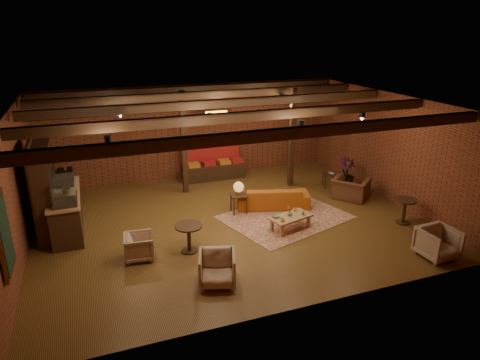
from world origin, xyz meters
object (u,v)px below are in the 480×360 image
object	(u,v)px
side_table_lamp	(239,189)
round_table_right	(405,207)
plant_tall	(349,144)
round_table_left	(189,234)
armchair_right	(351,185)
coffee_table	(290,218)
sofa	(273,197)
armchair_a	(139,245)
armchair_far	(438,242)
armchair_b	(217,267)
side_table_book	(329,175)

from	to	relation	value
side_table_lamp	round_table_right	size ratio (longest dim) A/B	1.35
round_table_right	plant_tall	distance (m)	2.99
round_table_left	round_table_right	xyz separation A→B (m)	(5.76, -0.50, 0.00)
armchair_right	plant_tall	xyz separation A→B (m)	(0.38, 0.85, 1.04)
round_table_right	armchair_right	bearing A→B (deg)	100.16
coffee_table	plant_tall	size ratio (longest dim) A/B	0.41
sofa	round_table_right	size ratio (longest dim) A/B	3.02
coffee_table	side_table_lamp	world-z (taller)	side_table_lamp
round_table_left	armchair_a	world-z (taller)	round_table_left
round_table_left	armchair_far	size ratio (longest dim) A/B	0.86
armchair_right	round_table_right	xyz separation A→B (m)	(0.35, -1.96, 0.01)
armchair_b	side_table_book	world-z (taller)	armchair_b
armchair_b	side_table_lamp	bearing A→B (deg)	80.18
armchair_b	coffee_table	bearing A→B (deg)	51.48
coffee_table	round_table_right	distance (m)	3.11
armchair_far	side_table_book	bearing A→B (deg)	86.68
coffee_table	armchair_right	world-z (taller)	armchair_right
armchair_a	plant_tall	bearing A→B (deg)	-66.71
armchair_a	armchair_far	distance (m)	6.79
armchair_far	plant_tall	distance (m)	4.70
armchair_b	armchair_right	distance (m)	5.97
armchair_a	armchair_right	world-z (taller)	armchair_right
coffee_table	armchair_b	xyz separation A→B (m)	(-2.51, -1.70, 0.04)
armchair_far	plant_tall	size ratio (longest dim) A/B	0.27
plant_tall	armchair_far	bearing A→B (deg)	-96.78
coffee_table	plant_tall	xyz separation A→B (m)	(3.06, 2.10, 1.15)
coffee_table	round_table_right	bearing A→B (deg)	-13.15
side_table_lamp	armchair_b	distance (m)	3.58
coffee_table	round_table_left	distance (m)	2.74
side_table_book	armchair_far	world-z (taller)	armchair_far
armchair_b	armchair_far	distance (m)	5.08
coffee_table	plant_tall	world-z (taller)	plant_tall
coffee_table	armchair_right	distance (m)	2.96
sofa	armchair_b	bearing A→B (deg)	66.25
round_table_right	armchair_a	bearing A→B (deg)	175.24
side_table_lamp	sofa	bearing A→B (deg)	2.96
armchair_b	armchair_right	world-z (taller)	armchair_right
side_table_book	armchair_right	bearing A→B (deg)	-86.22
armchair_far	armchair_b	bearing A→B (deg)	169.39
armchair_a	armchair_far	bearing A→B (deg)	-104.37
coffee_table	round_table_left	xyz separation A→B (m)	(-2.73, -0.21, 0.12)
plant_tall	sofa	bearing A→B (deg)	-168.68
sofa	side_table_book	world-z (taller)	sofa
sofa	armchair_b	size ratio (longest dim) A/B	2.75
round_table_right	side_table_lamp	bearing A→B (deg)	150.88
plant_tall	round_table_right	bearing A→B (deg)	-90.64
side_table_lamp	side_table_book	size ratio (longest dim) A/B	1.76
sofa	armchair_far	bearing A→B (deg)	136.61
side_table_book	round_table_right	distance (m)	3.10
round_table_right	side_table_book	bearing A→B (deg)	97.86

